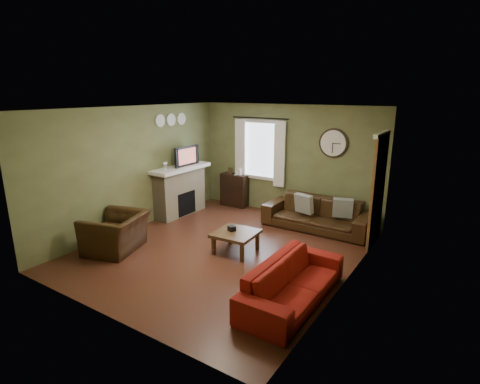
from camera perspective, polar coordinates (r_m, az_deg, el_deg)
The scene contains 31 objects.
floor at distance 7.14m, azimuth -2.45°, elevation -8.76°, with size 4.60×5.20×0.00m, color #4A2417.
ceiling at distance 6.53m, azimuth -2.72°, elevation 12.58°, with size 4.60×5.20×0.00m, color white.
wall_left at distance 8.24m, azimuth -15.73°, elevation 3.46°, with size 0.00×5.20×2.60m, color #646B3E.
wall_right at distance 5.73m, azimuth 16.48°, elevation -1.62°, with size 0.00×5.20×2.60m, color #646B3E.
wall_back at distance 8.91m, azimuth 7.22°, elevation 4.76°, with size 4.60×0.00×2.60m, color #646B3E.
wall_front at distance 4.93m, azimuth -20.49°, elevation -4.70°, with size 4.60×0.00×2.60m, color #646B3E.
fireplace at distance 9.05m, azimuth -9.12°, elevation -0.01°, with size 0.40×1.40×1.10m, color tan.
firebox at distance 9.00m, azimuth -8.15°, elevation -1.72°, with size 0.04×0.60×0.55m, color black.
mantel at distance 8.90m, azimuth -9.13°, elevation 3.63°, with size 0.58×1.60×0.08m, color white.
tv at distance 8.96m, azimuth -8.45°, elevation 5.12°, with size 0.60×0.08×0.35m, color black.
tv_screen at distance 8.89m, azimuth -8.07°, elevation 5.43°, with size 0.02×0.62×0.36m, color #994C3F.
medallion_left at distance 8.64m, azimuth -12.07°, elevation 10.58°, with size 0.28×0.28×0.03m, color white.
medallion_mid at distance 8.89m, azimuth -10.46°, elevation 10.79°, with size 0.28×0.28×0.03m, color white.
medallion_right at distance 9.15m, azimuth -8.93°, elevation 10.97°, with size 0.28×0.28×0.03m, color white.
window_pane at distance 9.18m, azimuth 3.26°, elevation 6.43°, with size 1.00×0.02×1.30m, color silver, non-canonical shape.
curtain_rod at distance 9.01m, azimuth 3.01°, elevation 11.20°, with size 0.03×0.03×1.50m, color black.
curtain_left at distance 9.39m, azimuth 0.02°, elevation 6.34°, with size 0.28×0.04×1.55m, color white.
curtain_right at distance 8.84m, azimuth 6.04°, elevation 5.71°, with size 0.28×0.04×1.55m, color white.
wall_clock at distance 8.37m, azimuth 14.01°, elevation 7.23°, with size 0.64×0.06×0.64m, color white, non-canonical shape.
door at distance 7.54m, azimuth 20.25°, elevation 0.06°, with size 0.05×0.90×2.10m, color brown.
bookshelf at distance 9.64m, azimuth -0.86°, elevation 0.31°, with size 0.71×0.30×0.84m, color black, non-canonical shape.
book at distance 9.47m, azimuth -0.82°, elevation 3.41°, with size 0.16×0.22×0.02m, color #47311C.
sofa_brown at distance 8.21m, azimuth 11.68°, elevation -3.30°, with size 2.29×0.90×0.67m, color black.
pillow_left at distance 8.15m, azimuth 9.70°, elevation -1.75°, with size 0.41×0.12×0.41m, color gray.
pillow_right at distance 8.03m, azimuth 15.39°, elevation -2.35°, with size 0.40×0.12×0.40m, color gray.
sofa_red at distance 5.47m, azimuth 8.08°, elevation -13.38°, with size 2.03×0.79×0.59m, color maroon.
armchair at distance 7.35m, azimuth -18.35°, elevation -5.89°, with size 1.07×0.94×0.70m, color black.
coffee_table at distance 6.96m, azimuth -0.64°, elevation -7.62°, with size 0.74×0.74×0.39m, color #47311C, non-canonical shape.
tissue_box at distance 6.94m, azimuth -1.26°, elevation -5.89°, with size 0.12×0.12×0.09m, color black.
wine_glass_a at distance 8.48m, azimuth -11.45°, elevation 3.85°, with size 0.06×0.06×0.18m, color white, non-canonical shape.
wine_glass_b at distance 8.52m, azimuth -11.19°, elevation 3.92°, with size 0.06×0.06×0.18m, color white, non-canonical shape.
Camera 1 is at (3.81, -5.30, 2.90)m, focal length 28.00 mm.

